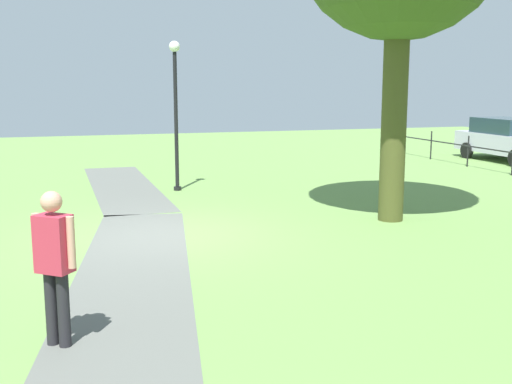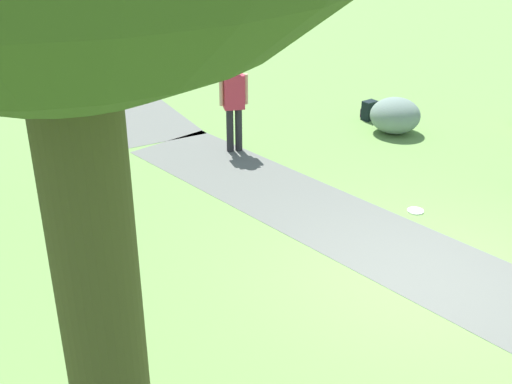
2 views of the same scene
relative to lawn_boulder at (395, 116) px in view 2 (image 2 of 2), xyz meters
The scene contains 7 objects.
ground_plane 5.29m from the lawn_boulder, 120.85° to the left, with size 48.00×48.00×0.00m, color #668E47.
footpath_segment_mid 3.85m from the lawn_boulder, 101.50° to the left, with size 8.17×2.98×0.01m.
footpath_segment_far 7.04m from the lawn_boulder, 12.56° to the left, with size 8.02×4.64×0.01m.
lawn_boulder is the anchor object (origin of this frame).
man_near_boulder 3.30m from the lawn_boulder, 54.82° to the left, with size 0.41×0.43×1.68m.
backpack_by_boulder 0.86m from the lawn_boulder, 24.99° to the right, with size 0.31×0.32×0.40m.
frisbee_on_grass 3.36m from the lawn_boulder, 123.09° to the left, with size 0.25×0.25×0.02m.
Camera 2 is at (-2.64, 6.67, 4.65)m, focal length 46.06 mm.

